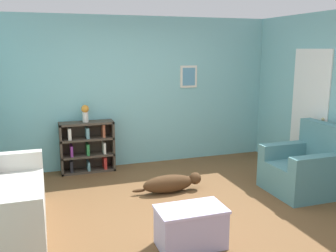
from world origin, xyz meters
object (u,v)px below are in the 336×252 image
object	(u,v)px
bookshelf	(87,147)
dog	(171,183)
vase	(85,112)
coffee_table	(191,226)
couch	(1,205)
recliner_chair	(306,169)

from	to	relation	value
bookshelf	dog	bearing A→B (deg)	-53.09
bookshelf	vase	world-z (taller)	vase
coffee_table	vase	world-z (taller)	vase
couch	recliner_chair	bearing A→B (deg)	-0.77
couch	dog	distance (m)	2.28
couch	recliner_chair	xyz separation A→B (m)	(4.06, -0.05, 0.01)
coffee_table	dog	xyz separation A→B (m)	(0.30, 1.50, -0.10)
bookshelf	dog	xyz separation A→B (m)	(1.03, -1.37, -0.29)
recliner_chair	coffee_table	distance (m)	2.34
couch	recliner_chair	distance (m)	4.06
dog	recliner_chair	bearing A→B (deg)	-18.03
vase	dog	bearing A→B (deg)	-52.40
bookshelf	dog	world-z (taller)	bookshelf
bookshelf	coffee_table	distance (m)	2.96
dog	bookshelf	bearing A→B (deg)	126.91
couch	vase	xyz separation A→B (m)	(1.17, 1.89, 0.68)
couch	vase	distance (m)	2.33
coffee_table	vase	xyz separation A→B (m)	(-0.74, 2.85, 0.79)
recliner_chair	couch	bearing A→B (deg)	179.23
couch	coffee_table	distance (m)	2.13
dog	vase	distance (m)	1.91
bookshelf	recliner_chair	size ratio (longest dim) A/B	0.90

